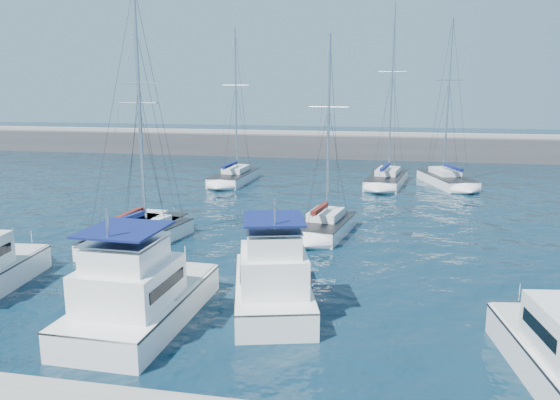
% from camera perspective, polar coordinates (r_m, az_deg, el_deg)
% --- Properties ---
extents(ground, '(220.00, 220.00, 0.00)m').
position_cam_1_polar(ground, '(26.08, 0.73, -9.78)').
color(ground, black).
rests_on(ground, ground).
extents(breakwater, '(160.00, 6.00, 4.45)m').
position_cam_1_polar(breakwater, '(76.45, 7.88, 5.28)').
color(breakwater, '#424244').
rests_on(breakwater, ground).
extents(motor_yacht_port_inner, '(3.99, 8.44, 4.69)m').
position_cam_1_polar(motor_yacht_port_inner, '(23.26, -14.58, -9.92)').
color(motor_yacht_port_inner, white).
rests_on(motor_yacht_port_inner, ground).
extents(motor_yacht_stbd_inner, '(5.12, 8.20, 4.69)m').
position_cam_1_polar(motor_yacht_stbd_inner, '(24.11, -0.76, -8.74)').
color(motor_yacht_stbd_inner, white).
rests_on(motor_yacht_stbd_inner, ground).
extents(sailboat_mid_a, '(4.51, 8.42, 15.65)m').
position_cam_1_polar(sailboat_mid_a, '(34.59, -14.51, -3.77)').
color(sailboat_mid_a, white).
rests_on(sailboat_mid_a, ground).
extents(sailboat_mid_b, '(3.57, 8.64, 13.71)m').
position_cam_1_polar(sailboat_mid_b, '(35.64, -14.53, -3.36)').
color(sailboat_mid_b, silver).
rests_on(sailboat_mid_b, ground).
extents(sailboat_mid_c, '(3.96, 6.81, 13.20)m').
position_cam_1_polar(sailboat_mid_c, '(36.16, 4.63, -2.76)').
color(sailboat_mid_c, white).
rests_on(sailboat_mid_c, ground).
extents(sailboat_back_a, '(3.40, 8.63, 15.55)m').
position_cam_1_polar(sailboat_back_a, '(55.90, -4.76, 2.43)').
color(sailboat_back_a, white).
rests_on(sailboat_back_a, ground).
extents(sailboat_back_b, '(4.39, 9.48, 17.69)m').
position_cam_1_polar(sailboat_back_b, '(55.38, 11.09, 2.18)').
color(sailboat_back_b, silver).
rests_on(sailboat_back_b, ground).
extents(sailboat_back_c, '(5.46, 9.16, 16.35)m').
position_cam_1_polar(sailboat_back_c, '(56.56, 16.99, 2.07)').
color(sailboat_back_c, white).
rests_on(sailboat_back_c, ground).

